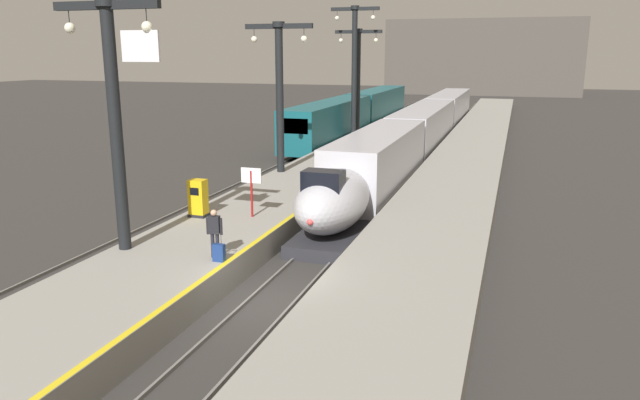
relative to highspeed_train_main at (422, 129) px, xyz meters
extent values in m
plane|color=#33302D|center=(0.00, -31.36, -1.96)|extent=(260.00, 260.00, 0.00)
cube|color=gray|center=(-4.05, -6.61, -1.44)|extent=(4.80, 110.00, 1.05)
cube|color=gray|center=(4.05, -6.61, -1.44)|extent=(4.80, 110.00, 1.05)
cube|color=yellow|center=(-1.77, -6.61, -0.91)|extent=(0.20, 107.80, 0.01)
cube|color=slate|center=(-0.75, -3.86, -1.90)|extent=(0.08, 110.00, 0.12)
cube|color=slate|center=(0.75, -3.86, -1.90)|extent=(0.08, 110.00, 0.12)
cube|color=slate|center=(-8.85, -3.86, -1.90)|extent=(0.08, 110.00, 0.12)
cube|color=slate|center=(-7.35, -3.86, -1.90)|extent=(0.08, 110.00, 0.12)
ellipsoid|color=silver|center=(0.00, -24.36, -0.13)|extent=(2.78, 6.11, 2.56)
cube|color=#28282D|center=(0.00, -24.66, -1.69)|extent=(2.46, 5.19, 0.55)
cube|color=black|center=(0.00, -25.73, 0.94)|extent=(1.59, 1.00, 0.90)
sphere|color=#F24C4C|center=(0.00, -27.33, -0.28)|extent=(0.28, 0.28, 0.28)
cube|color=silver|center=(0.00, -15.52, 0.11)|extent=(2.90, 14.00, 3.05)
cube|color=black|center=(-1.42, -15.52, 0.66)|extent=(0.04, 11.90, 0.80)
cube|color=black|center=(1.42, -15.52, 0.66)|extent=(0.04, 11.90, 0.80)
cube|color=silver|center=(0.00, -15.52, -1.16)|extent=(2.92, 13.30, 0.24)
cube|color=black|center=(0.00, -20.00, -1.68)|extent=(2.03, 2.20, 0.56)
cube|color=black|center=(0.00, -11.04, -1.68)|extent=(2.03, 2.20, 0.56)
cube|color=silver|center=(0.00, 1.08, 0.11)|extent=(2.90, 18.00, 3.05)
cube|color=black|center=(-1.42, 1.08, 0.66)|extent=(0.04, 15.84, 0.80)
cube|color=black|center=(1.42, 1.08, 0.66)|extent=(0.04, 15.84, 0.80)
cube|color=black|center=(0.00, -5.04, -1.68)|extent=(2.03, 2.20, 0.56)
cube|color=black|center=(0.00, 7.20, -1.68)|extent=(2.03, 2.20, 0.56)
cube|color=silver|center=(0.00, 19.68, 0.11)|extent=(2.90, 18.00, 3.05)
cube|color=black|center=(-1.42, 19.68, 0.66)|extent=(0.04, 15.84, 0.80)
cube|color=black|center=(1.42, 19.68, 0.66)|extent=(0.04, 15.84, 0.80)
cube|color=black|center=(0.00, 13.56, -1.68)|extent=(2.03, 2.20, 0.56)
cube|color=black|center=(0.00, 25.80, -1.68)|extent=(2.03, 2.20, 0.56)
cube|color=#145660|center=(-8.10, 1.47, 0.19)|extent=(2.85, 18.00, 3.30)
cube|color=black|center=(-8.10, -7.49, 0.79)|extent=(2.28, 0.08, 1.10)
cube|color=black|center=(-9.49, 1.47, 0.69)|extent=(0.04, 15.30, 0.90)
cube|color=black|center=(-6.71, 1.47, 0.69)|extent=(0.04, 15.30, 0.90)
cube|color=black|center=(-8.10, -4.29, -1.70)|extent=(2.00, 2.00, 0.52)
cube|color=black|center=(-8.10, 7.23, -1.70)|extent=(2.00, 2.00, 0.52)
cube|color=#145660|center=(-8.10, 20.07, 0.19)|extent=(2.85, 18.00, 3.30)
cylinder|color=black|center=(-5.90, -30.60, 3.38)|extent=(0.44, 0.44, 8.58)
cylinder|color=black|center=(-5.90, -30.60, 7.52)|extent=(0.68, 0.68, 0.30)
cube|color=black|center=(-5.90, -30.60, 7.42)|extent=(4.00, 0.24, 0.28)
cylinder|color=black|center=(-7.40, -30.60, 7.07)|extent=(0.03, 0.03, 0.60)
sphere|color=#EFEACC|center=(-7.40, -30.60, 6.72)|extent=(0.36, 0.36, 0.36)
cylinder|color=black|center=(-4.40, -30.60, 7.07)|extent=(0.03, 0.03, 0.60)
sphere|color=#EFEACC|center=(-4.40, -30.60, 6.72)|extent=(0.36, 0.36, 0.36)
cube|color=silver|center=(-4.70, -30.60, 6.12)|extent=(1.40, 0.08, 1.00)
cylinder|color=black|center=(-5.90, -15.49, 3.34)|extent=(0.44, 0.44, 8.51)
cylinder|color=black|center=(-5.90, -15.49, 7.45)|extent=(0.68, 0.68, 0.30)
cube|color=black|center=(-5.90, -15.49, 7.35)|extent=(4.00, 0.24, 0.28)
cylinder|color=black|center=(-7.40, -15.49, 7.00)|extent=(0.03, 0.03, 0.60)
sphere|color=#EFEACC|center=(-7.40, -15.49, 6.65)|extent=(0.36, 0.36, 0.36)
cylinder|color=black|center=(-4.40, -15.49, 7.00)|extent=(0.03, 0.03, 0.60)
sphere|color=#EFEACC|center=(-4.40, -15.49, 6.65)|extent=(0.36, 0.36, 0.36)
cylinder|color=black|center=(-5.90, 1.09, 4.34)|extent=(0.44, 0.44, 10.49)
cylinder|color=black|center=(-5.90, 1.09, 9.43)|extent=(0.68, 0.68, 0.30)
cube|color=black|center=(-5.90, 1.09, 9.33)|extent=(4.00, 0.24, 0.28)
cylinder|color=black|center=(-7.40, 1.09, 8.98)|extent=(0.03, 0.03, 0.60)
sphere|color=#EFEACC|center=(-7.40, 1.09, 8.63)|extent=(0.36, 0.36, 0.36)
cylinder|color=black|center=(-4.40, 1.09, 8.98)|extent=(0.03, 0.03, 0.60)
sphere|color=#EFEACC|center=(-4.40, 1.09, 8.63)|extent=(0.36, 0.36, 0.36)
cylinder|color=black|center=(-5.90, 2.30, 3.47)|extent=(0.44, 0.44, 8.76)
cylinder|color=black|center=(-5.90, 2.30, 7.70)|extent=(0.68, 0.68, 0.30)
cube|color=black|center=(-5.90, 2.30, 7.60)|extent=(4.00, 0.24, 0.28)
cylinder|color=black|center=(-7.40, 2.30, 7.25)|extent=(0.03, 0.03, 0.60)
sphere|color=#EFEACC|center=(-7.40, 2.30, 6.90)|extent=(0.36, 0.36, 0.36)
cylinder|color=black|center=(-4.40, 2.30, 7.25)|extent=(0.03, 0.03, 0.60)
sphere|color=#EFEACC|center=(-4.40, 2.30, 6.90)|extent=(0.36, 0.36, 0.36)
cylinder|color=#23232D|center=(-2.28, -30.45, -0.49)|extent=(0.13, 0.13, 0.85)
cylinder|color=#23232D|center=(-2.45, -30.48, -0.49)|extent=(0.13, 0.13, 0.85)
cube|color=black|center=(-2.36, -30.47, 0.25)|extent=(0.41, 0.28, 0.62)
cylinder|color=black|center=(-2.13, -30.43, 0.20)|extent=(0.09, 0.09, 0.58)
cylinder|color=black|center=(-2.60, -30.50, 0.20)|extent=(0.09, 0.09, 0.58)
sphere|color=tan|center=(-2.36, -30.47, 0.67)|extent=(0.22, 0.22, 0.22)
cube|color=navy|center=(-2.06, -30.79, -0.61)|extent=(0.40, 0.22, 0.60)
cylinder|color=#262628|center=(-2.16, -30.79, -0.13)|extent=(0.02, 0.02, 0.36)
cylinder|color=#262628|center=(-1.96, -30.79, -0.13)|extent=(0.02, 0.02, 0.36)
cube|color=#262628|center=(-2.06, -30.79, 0.06)|extent=(0.22, 0.03, 0.02)
cube|color=yellow|center=(-5.55, -25.89, -0.11)|extent=(0.70, 0.56, 1.60)
cube|color=black|center=(-5.55, -26.17, 0.24)|extent=(0.40, 0.02, 0.32)
cube|color=black|center=(-5.55, -25.89, -0.85)|extent=(0.76, 0.62, 0.12)
cylinder|color=maroon|center=(-3.35, -25.24, 0.09)|extent=(0.10, 0.10, 2.00)
cube|color=white|center=(-3.35, -25.24, 0.89)|extent=(0.90, 0.06, 0.64)
cube|color=#4C4742|center=(0.00, 70.64, 5.04)|extent=(36.00, 2.00, 14.00)
camera|label=1|loc=(7.11, -48.01, 5.92)|focal=33.87mm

